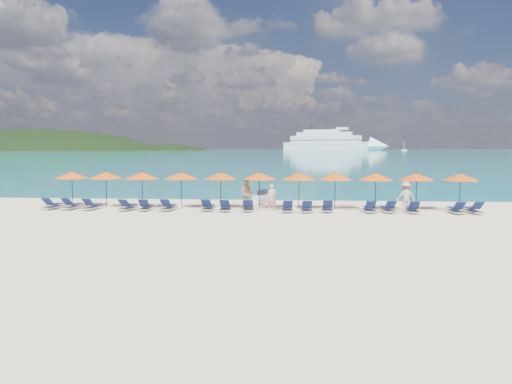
{
  "coord_description": "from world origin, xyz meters",
  "views": [
    {
      "loc": [
        2.39,
        -25.38,
        3.76
      ],
      "look_at": [
        0.0,
        3.0,
        1.2
      ],
      "focal_mm": 35.0,
      "sensor_mm": 36.0,
      "label": 1
    }
  ],
  "objects": [
    {
      "name": "lounger_12",
      "position": [
        6.52,
        3.64,
        0.24
      ],
      "size": [
        0.64,
        1.71,
        0.66
      ],
      "rotation": [
        0.0,
        0.0,
        0.01
      ],
      "color": "silver",
      "rests_on": "ground"
    },
    {
      "name": "lounger_1",
      "position": [
        -11.25,
        3.6,
        0.24
      ],
      "size": [
        0.79,
        1.76,
        0.66
      ],
      "rotation": [
        0.0,
        0.0,
        -0.1
      ],
      "color": "silver",
      "rests_on": "ground"
    },
    {
      "name": "umbrella_2",
      "position": [
        -7.21,
        4.63,
        2.02
      ],
      "size": [
        2.1,
        2.1,
        2.28
      ],
      "color": "black",
      "rests_on": "ground"
    },
    {
      "name": "lounger_5",
      "position": [
        -5.26,
        3.51,
        0.24
      ],
      "size": [
        0.74,
        1.74,
        0.66
      ],
      "rotation": [
        0.0,
        0.0,
        -0.07
      ],
      "color": "silver",
      "rests_on": "ground"
    },
    {
      "name": "umbrella_10",
      "position": [
        11.92,
        4.75,
        2.02
      ],
      "size": [
        2.1,
        2.1,
        2.28
      ],
      "color": "black",
      "rests_on": "ground"
    },
    {
      "name": "umbrella_6",
      "position": [
        2.46,
        4.77,
        2.02
      ],
      "size": [
        2.1,
        2.1,
        2.28
      ],
      "color": "black",
      "rests_on": "ground"
    },
    {
      "name": "cruise_ship",
      "position": [
        48.8,
        599.17,
        9.6
      ],
      "size": [
        129.27,
        74.4,
        36.9
      ],
      "rotation": [
        0.0,
        0.0,
        -0.43
      ],
      "color": "white",
      "rests_on": "ground"
    },
    {
      "name": "lounger_15",
      "position": [
        11.37,
        3.54,
        0.24
      ],
      "size": [
        0.66,
        1.71,
        0.66
      ],
      "rotation": [
        0.0,
        0.0,
        0.02
      ],
      "color": "silver",
      "rests_on": "ground"
    },
    {
      "name": "beachgoer_b",
      "position": [
        -0.72,
        5.05,
        0.89
      ],
      "size": [
        0.9,
        0.57,
        1.77
      ],
      "primitive_type": "imported",
      "rotation": [
        0.0,
        0.0,
        0.09
      ],
      "color": "tan",
      "rests_on": "ground"
    },
    {
      "name": "lounger_3",
      "position": [
        -7.68,
        3.33,
        0.24
      ],
      "size": [
        0.79,
        1.75,
        0.66
      ],
      "rotation": [
        0.0,
        0.0,
        -0.1
      ],
      "color": "silver",
      "rests_on": "ground"
    },
    {
      "name": "headland_main",
      "position": [
        -300.0,
        540.0,
        -38.0
      ],
      "size": [
        374.0,
        242.0,
        126.5
      ],
      "color": "black",
      "rests_on": "ground"
    },
    {
      "name": "lounger_14",
      "position": [
        8.96,
        3.58,
        0.24
      ],
      "size": [
        0.73,
        1.74,
        0.66
      ],
      "rotation": [
        0.0,
        0.0,
        -0.07
      ],
      "color": "silver",
      "rests_on": "ground"
    },
    {
      "name": "umbrella_9",
      "position": [
        9.42,
        4.83,
        2.02
      ],
      "size": [
        2.1,
        2.1,
        2.28
      ],
      "color": "black",
      "rests_on": "ground"
    },
    {
      "name": "beachgoer_c",
      "position": [
        8.68,
        4.21,
        0.89
      ],
      "size": [
        1.2,
        0.64,
        1.78
      ],
      "primitive_type": "imported",
      "rotation": [
        0.0,
        0.0,
        3.23
      ],
      "color": "tan",
      "rests_on": "ground"
    },
    {
      "name": "umbrella_3",
      "position": [
        -4.75,
        4.65,
        2.02
      ],
      "size": [
        2.1,
        2.1,
        2.28
      ],
      "color": "black",
      "rests_on": "ground"
    },
    {
      "name": "umbrella_5",
      "position": [
        0.05,
        4.87,
        2.02
      ],
      "size": [
        2.1,
        2.1,
        2.28
      ],
      "color": "black",
      "rests_on": "ground"
    },
    {
      "name": "lounger_10",
      "position": [
        2.91,
        3.4,
        0.24
      ],
      "size": [
        0.67,
        1.72,
        0.66
      ],
      "rotation": [
        0.0,
        0.0,
        0.03
      ],
      "color": "silver",
      "rests_on": "ground"
    },
    {
      "name": "lounger_13",
      "position": [
        7.59,
        3.7,
        0.24
      ],
      "size": [
        0.79,
        1.75,
        0.66
      ],
      "rotation": [
        0.0,
        0.0,
        0.1
      ],
      "color": "silver",
      "rests_on": "ground"
    },
    {
      "name": "umbrella_1",
      "position": [
        -9.54,
        4.75,
        2.02
      ],
      "size": [
        2.1,
        2.1,
        2.28
      ],
      "color": "black",
      "rests_on": "ground"
    },
    {
      "name": "sailboat_near",
      "position": [
        115.56,
        520.89,
        1.06
      ],
      "size": [
        5.61,
        1.87,
        10.28
      ],
      "color": "white",
      "rests_on": "ground"
    },
    {
      "name": "lounger_2",
      "position": [
        -9.96,
        3.51,
        0.24
      ],
      "size": [
        0.73,
        1.74,
        0.66
      ],
      "rotation": [
        0.0,
        0.0,
        -0.06
      ],
      "color": "silver",
      "rests_on": "ground"
    },
    {
      "name": "lounger_0",
      "position": [
        -12.47,
        3.62,
        0.24
      ],
      "size": [
        0.78,
        1.75,
        0.66
      ],
      "rotation": [
        0.0,
        0.0,
        -0.1
      ],
      "color": "silver",
      "rests_on": "ground"
    },
    {
      "name": "umbrella_8",
      "position": [
        7.0,
        4.62,
        2.02
      ],
      "size": [
        2.1,
        2.1,
        2.28
      ],
      "color": "black",
      "rests_on": "ground"
    },
    {
      "name": "jetski",
      "position": [
        0.04,
        8.22,
        0.35
      ],
      "size": [
        1.3,
        2.5,
        0.85
      ],
      "rotation": [
        0.0,
        0.0,
        -0.18
      ],
      "color": "silver",
      "rests_on": "ground"
    },
    {
      "name": "umbrella_7",
      "position": [
        4.63,
        4.84,
        2.02
      ],
      "size": [
        2.1,
        2.1,
        2.28
      ],
      "color": "black",
      "rests_on": "ground"
    },
    {
      "name": "lounger_16",
      "position": [
        12.35,
        3.64,
        0.24
      ],
      "size": [
        0.76,
        1.75,
        0.66
      ],
      "rotation": [
        0.0,
        0.0,
        0.08
      ],
      "color": "silver",
      "rests_on": "ground"
    },
    {
      "name": "lounger_4",
      "position": [
        -6.6,
        3.38,
        0.24
      ],
      "size": [
        0.71,
        1.73,
        0.66
      ],
      "rotation": [
        0.0,
        0.0,
        0.05
      ],
      "color": "silver",
      "rests_on": "ground"
    },
    {
      "name": "sea",
      "position": [
        0.0,
        660.0,
        0.01
      ],
      "size": [
        1600.0,
        1300.0,
        0.01
      ],
      "primitive_type": "cube",
      "color": "#1FA9B2",
      "rests_on": "ground"
    },
    {
      "name": "lounger_7",
      "position": [
        -1.84,
        3.45,
        0.24
      ],
      "size": [
        0.69,
        1.72,
        0.66
      ],
      "rotation": [
        0.0,
        0.0,
        0.04
      ],
      "color": "silver",
      "rests_on": "ground"
    },
    {
      "name": "headland_small",
      "position": [
        -150.0,
        560.0,
        -35.0
      ],
      "size": [
        162.0,
        126.0,
        85.5
      ],
      "color": "black",
      "rests_on": "ground"
    },
    {
      "name": "ground",
      "position": [
        0.0,
        0.0,
        0.0
      ],
      "size": [
        1400.0,
        1400.0,
        0.0
      ],
      "primitive_type": "plane",
      "color": "beige"
    },
    {
      "name": "umbrella_0",
      "position": [
        -11.78,
        4.82,
        2.02
      ],
      "size": [
        2.1,
        2.1,
        2.28
      ],
      "color": "black",
      "rests_on": "ground"
    },
    {
      "name": "lounger_11",
      "position": [
        4.13,
        3.71,
        0.24
      ],
      "size": [
        0.66,
        1.72,
        0.66
      ],
      "rotation": [
        0.0,
        0.0,
        -0.03
      ],
      "color": "silver",
      "rests_on": "ground"
    },
    {
      "name": "lounger_8",
      "position": [
        -0.49,
        3.52,
        0.24
      ],
      "size": [
        0.75,
        1.74,
        0.66
      ],
      "rotation": [
        0.0,
        0.0,
        0.08
      ],
      "color": "silver",
      "rests_on": "ground"
    },
    {
      "name": "beachgoer_a",
      "position": [
        0.85,
        4.0,
        0.8
      ],
      "size": [
        0.58,
        0.39,
        1.59
      ],
      "primitive_type": "imported",
      "rotation": [
        0.0,
        0.0,
        0.01
      ],
      "color": "tan",
      "rests_on": "ground"
    },
    {
      "name": "lounger_9",
      "position": [
        1.79,
        3.43,
        0.24
      ],
      "size": [
        0.73,
        1.74,
        0.66
      ],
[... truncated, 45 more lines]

